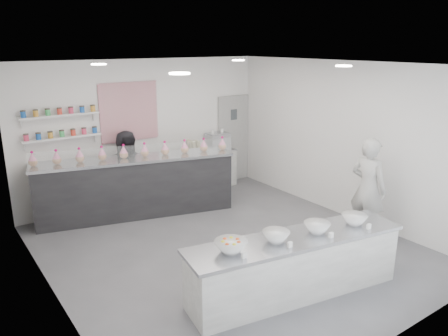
# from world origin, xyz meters

# --- Properties ---
(floor) EXTENTS (6.00, 6.00, 0.00)m
(floor) POSITION_xyz_m (0.00, 0.00, 0.00)
(floor) COLOR #515156
(floor) RESTS_ON ground
(ceiling) EXTENTS (6.00, 6.00, 0.00)m
(ceiling) POSITION_xyz_m (0.00, 0.00, 3.00)
(ceiling) COLOR white
(ceiling) RESTS_ON floor
(back_wall) EXTENTS (5.50, 0.00, 5.50)m
(back_wall) POSITION_xyz_m (0.00, 3.00, 1.50)
(back_wall) COLOR white
(back_wall) RESTS_ON floor
(left_wall) EXTENTS (0.00, 6.00, 6.00)m
(left_wall) POSITION_xyz_m (-2.75, 0.00, 1.50)
(left_wall) COLOR white
(left_wall) RESTS_ON floor
(right_wall) EXTENTS (0.00, 6.00, 6.00)m
(right_wall) POSITION_xyz_m (2.75, 0.00, 1.50)
(right_wall) COLOR white
(right_wall) RESTS_ON floor
(back_door) EXTENTS (0.88, 0.04, 2.10)m
(back_door) POSITION_xyz_m (2.30, 2.97, 1.05)
(back_door) COLOR #979794
(back_door) RESTS_ON floor
(pattern_panel) EXTENTS (1.25, 0.03, 1.20)m
(pattern_panel) POSITION_xyz_m (-0.35, 2.98, 1.95)
(pattern_panel) COLOR #A1223F
(pattern_panel) RESTS_ON back_wall
(jar_shelf_lower) EXTENTS (1.45, 0.22, 0.04)m
(jar_shelf_lower) POSITION_xyz_m (-1.75, 2.90, 1.60)
(jar_shelf_lower) COLOR silver
(jar_shelf_lower) RESTS_ON back_wall
(jar_shelf_upper) EXTENTS (1.45, 0.22, 0.04)m
(jar_shelf_upper) POSITION_xyz_m (-1.75, 2.90, 2.02)
(jar_shelf_upper) COLOR silver
(jar_shelf_upper) RESTS_ON back_wall
(preserve_jars) EXTENTS (1.45, 0.10, 0.56)m
(preserve_jars) POSITION_xyz_m (-1.75, 2.88, 1.88)
(preserve_jars) COLOR #E43D62
(preserve_jars) RESTS_ON jar_shelf_lower
(downlight_0) EXTENTS (0.24, 0.24, 0.02)m
(downlight_0) POSITION_xyz_m (-1.40, -1.00, 2.98)
(downlight_0) COLOR white
(downlight_0) RESTS_ON ceiling
(downlight_1) EXTENTS (0.24, 0.24, 0.02)m
(downlight_1) POSITION_xyz_m (1.40, -1.00, 2.98)
(downlight_1) COLOR white
(downlight_1) RESTS_ON ceiling
(downlight_2) EXTENTS (0.24, 0.24, 0.02)m
(downlight_2) POSITION_xyz_m (-1.40, 1.60, 2.98)
(downlight_2) COLOR white
(downlight_2) RESTS_ON ceiling
(downlight_3) EXTENTS (0.24, 0.24, 0.02)m
(downlight_3) POSITION_xyz_m (1.40, 1.60, 2.98)
(downlight_3) COLOR white
(downlight_3) RESTS_ON ceiling
(prep_counter) EXTENTS (3.16, 1.21, 0.84)m
(prep_counter) POSITION_xyz_m (-0.06, -1.65, 0.42)
(prep_counter) COLOR #A2A29D
(prep_counter) RESTS_ON floor
(back_bar) EXTENTS (3.86, 1.66, 1.18)m
(back_bar) POSITION_xyz_m (-0.61, 2.23, 0.59)
(back_bar) COLOR black
(back_bar) RESTS_ON floor
(sneeze_guard) EXTENTS (3.63, 0.99, 0.32)m
(sneeze_guard) POSITION_xyz_m (-0.70, 1.90, 1.34)
(sneeze_guard) COLOR white
(sneeze_guard) RESTS_ON back_bar
(espresso_ledge) EXTENTS (1.19, 0.38, 0.88)m
(espresso_ledge) POSITION_xyz_m (1.55, 2.78, 0.44)
(espresso_ledge) COLOR #A2A29D
(espresso_ledge) RESTS_ON floor
(espresso_machine) EXTENTS (0.52, 0.36, 0.40)m
(espresso_machine) POSITION_xyz_m (1.71, 2.78, 1.08)
(espresso_machine) COLOR #93969E
(espresso_machine) RESTS_ON espresso_ledge
(cup_stacks) EXTENTS (0.24, 0.24, 0.31)m
(cup_stacks) POSITION_xyz_m (1.09, 2.78, 1.04)
(cup_stacks) COLOR #C6B98F
(cup_stacks) RESTS_ON espresso_ledge
(prep_bowls) EXTENTS (2.35, 0.84, 0.14)m
(prep_bowls) POSITION_xyz_m (-0.06, -1.65, 0.91)
(prep_bowls) COLOR white
(prep_bowls) RESTS_ON prep_counter
(label_cards) EXTENTS (2.01, 0.04, 0.07)m
(label_cards) POSITION_xyz_m (0.02, -2.14, 0.88)
(label_cards) COLOR white
(label_cards) RESTS_ON prep_counter
(cookie_bags) EXTENTS (3.67, 1.12, 0.28)m
(cookie_bags) POSITION_xyz_m (-0.61, 2.23, 1.32)
(cookie_bags) COLOR pink
(cookie_bags) RESTS_ON back_bar
(woman_prep) EXTENTS (0.49, 0.69, 1.80)m
(woman_prep) POSITION_xyz_m (2.22, -1.05, 0.90)
(woman_prep) COLOR #B7B7B1
(woman_prep) RESTS_ON floor
(staff_left) EXTENTS (0.93, 0.84, 1.58)m
(staff_left) POSITION_xyz_m (-0.65, 2.54, 0.79)
(staff_left) COLOR black
(staff_left) RESTS_ON floor
(staff_right) EXTENTS (0.93, 0.76, 1.64)m
(staff_right) POSITION_xyz_m (-0.62, 2.60, 0.82)
(staff_right) COLOR black
(staff_right) RESTS_ON floor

